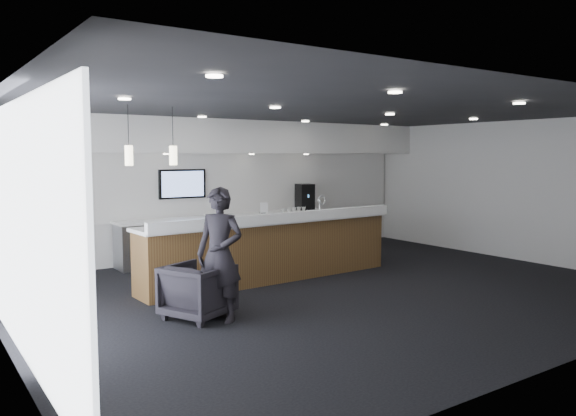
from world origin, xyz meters
TOP-DOWN VIEW (x-y plane):
  - ground at (0.00, 0.00)m, footprint 10.00×10.00m
  - ceiling at (0.00, 0.00)m, footprint 10.00×8.00m
  - back_wall at (0.00, 4.00)m, footprint 10.00×0.02m
  - right_wall at (5.00, 0.00)m, footprint 0.02×8.00m
  - soffit_bulkhead at (0.00, 3.55)m, footprint 10.00×0.90m
  - alcove_panel at (0.00, 3.97)m, footprint 9.80×0.06m
  - window_blinds_wall at (-4.96, 0.00)m, footprint 0.04×7.36m
  - back_credenza at (-0.00, 3.64)m, footprint 5.06×0.66m
  - wall_tv at (-1.00, 3.91)m, footprint 1.05×0.08m
  - pendant_left at (-2.40, 0.80)m, footprint 0.12×0.12m
  - pendant_right at (-3.10, 0.80)m, footprint 0.12×0.12m
  - ceiling_can_lights at (0.00, 0.00)m, footprint 7.00×5.00m
  - service_counter at (-0.46, 1.26)m, footprint 5.08×1.04m
  - coffee_machine at (2.07, 3.70)m, footprint 0.42×0.51m
  - info_sign_left at (-0.33, 3.52)m, footprint 0.17×0.05m
  - info_sign_right at (0.82, 3.56)m, footprint 0.18×0.07m
  - armchair at (-2.60, -0.18)m, footprint 1.10×1.09m
  - lounge_guest at (-2.40, -0.45)m, footprint 0.74×0.80m
  - cup_0 at (1.90, 3.51)m, footprint 0.10×0.10m
  - cup_1 at (1.76, 3.51)m, footprint 0.14×0.14m
  - cup_2 at (1.62, 3.51)m, footprint 0.13×0.13m
  - cup_3 at (1.48, 3.51)m, footprint 0.13×0.13m
  - cup_4 at (1.34, 3.51)m, footprint 0.14×0.14m

SIDE VIEW (x-z plane):
  - ground at x=0.00m, z-range 0.00..0.00m
  - armchair at x=-2.60m, z-range 0.00..0.76m
  - back_credenza at x=0.00m, z-range 0.00..0.95m
  - service_counter at x=-0.46m, z-range -0.17..1.32m
  - lounge_guest at x=-2.40m, z-range 0.00..1.83m
  - cup_0 at x=1.90m, z-range 0.95..1.05m
  - cup_1 at x=1.76m, z-range 0.95..1.05m
  - cup_2 at x=1.62m, z-range 0.95..1.05m
  - cup_3 at x=1.48m, z-range 0.95..1.05m
  - cup_4 at x=1.34m, z-range 0.95..1.05m
  - info_sign_left at x=-0.33m, z-range 0.95..1.18m
  - info_sign_right at x=0.82m, z-range 0.95..1.19m
  - coffee_machine at x=2.07m, z-range 0.95..1.57m
  - back_wall at x=0.00m, z-range 0.00..3.00m
  - right_wall at x=5.00m, z-range 0.00..3.00m
  - window_blinds_wall at x=-4.96m, z-range 0.23..2.77m
  - alcove_panel at x=0.00m, z-range 0.90..2.30m
  - wall_tv at x=-1.00m, z-range 1.34..1.96m
  - pendant_left at x=-2.40m, z-range 2.10..2.40m
  - pendant_right at x=-3.10m, z-range 2.10..2.40m
  - soffit_bulkhead at x=0.00m, z-range 2.30..3.00m
  - ceiling_can_lights at x=0.00m, z-range 2.96..2.98m
  - ceiling at x=0.00m, z-range 2.99..3.01m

